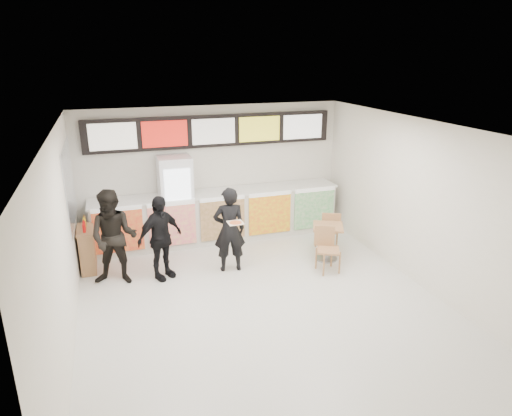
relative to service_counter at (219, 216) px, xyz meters
name	(u,v)px	position (x,y,z in m)	size (l,w,h in m)	color
floor	(263,306)	(0.00, -3.09, -0.57)	(7.00, 7.00, 0.00)	beige
ceiling	(264,129)	(0.00, -3.09, 2.43)	(7.00, 7.00, 0.00)	white
wall_back	(213,172)	(0.00, 0.41, 0.93)	(6.00, 6.00, 0.00)	silver
wall_left	(61,247)	(-3.00, -3.09, 0.93)	(7.00, 7.00, 0.00)	silver
wall_right	(422,205)	(3.00, -3.09, 0.93)	(7.00, 7.00, 0.00)	silver
service_counter	(219,216)	(0.00, 0.00, 0.00)	(5.56, 0.77, 1.14)	silver
menu_board	(213,131)	(0.00, 0.32, 1.88)	(5.50, 0.14, 0.70)	black
drinks_fridge	(176,202)	(-0.93, 0.02, 0.43)	(0.70, 0.67, 2.00)	white
mirror_panel	(69,184)	(-2.99, -0.64, 1.18)	(0.01, 2.00, 1.50)	#B2B7BF
customer_main	(229,230)	(-0.17, -1.58, 0.27)	(0.62, 0.40, 1.69)	black
customer_left	(114,238)	(-2.30, -1.44, 0.33)	(0.87, 0.68, 1.80)	black
customer_mid	(160,238)	(-1.48, -1.50, 0.24)	(0.95, 0.40, 1.63)	black
pizza_slice	(235,222)	(-0.17, -2.03, 0.58)	(0.36, 0.36, 0.02)	beige
cafe_table	(328,236)	(1.86, -1.75, -0.05)	(1.02, 1.55, 0.89)	#A9764D
condiment_ledge	(87,249)	(-2.82, -0.68, -0.14)	(0.31, 0.77, 1.02)	#A9764D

